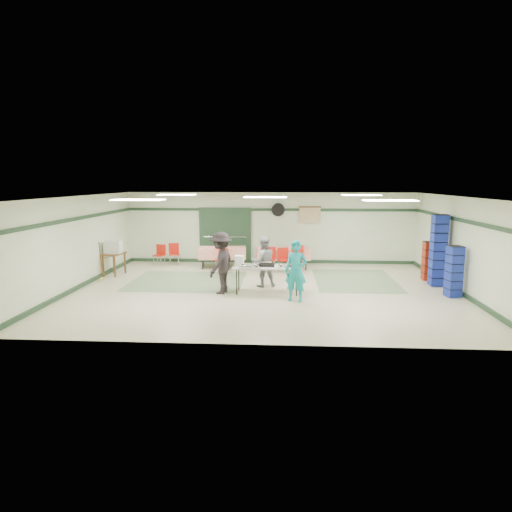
# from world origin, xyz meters

# --- Properties ---
(floor) EXTENTS (11.00, 11.00, 0.00)m
(floor) POSITION_xyz_m (0.00, 0.00, 0.00)
(floor) COLOR beige
(floor) RESTS_ON ground
(ceiling) EXTENTS (11.00, 11.00, 0.00)m
(ceiling) POSITION_xyz_m (0.00, 0.00, 2.70)
(ceiling) COLOR silver
(ceiling) RESTS_ON wall_back
(wall_back) EXTENTS (11.00, 0.00, 11.00)m
(wall_back) POSITION_xyz_m (0.00, 4.50, 1.35)
(wall_back) COLOR beige
(wall_back) RESTS_ON floor
(wall_front) EXTENTS (11.00, 0.00, 11.00)m
(wall_front) POSITION_xyz_m (0.00, -4.50, 1.35)
(wall_front) COLOR beige
(wall_front) RESTS_ON floor
(wall_left) EXTENTS (0.00, 9.00, 9.00)m
(wall_left) POSITION_xyz_m (-5.50, 0.00, 1.35)
(wall_left) COLOR beige
(wall_left) RESTS_ON floor
(wall_right) EXTENTS (0.00, 9.00, 9.00)m
(wall_right) POSITION_xyz_m (5.50, 0.00, 1.35)
(wall_right) COLOR beige
(wall_right) RESTS_ON floor
(trim_back) EXTENTS (11.00, 0.06, 0.10)m
(trim_back) POSITION_xyz_m (0.00, 4.47, 2.05)
(trim_back) COLOR #1F3A24
(trim_back) RESTS_ON wall_back
(baseboard_back) EXTENTS (11.00, 0.06, 0.12)m
(baseboard_back) POSITION_xyz_m (0.00, 4.47, 0.06)
(baseboard_back) COLOR #1F3A24
(baseboard_back) RESTS_ON floor
(trim_left) EXTENTS (0.06, 9.00, 0.10)m
(trim_left) POSITION_xyz_m (-5.47, 0.00, 2.05)
(trim_left) COLOR #1F3A24
(trim_left) RESTS_ON wall_back
(baseboard_left) EXTENTS (0.06, 9.00, 0.12)m
(baseboard_left) POSITION_xyz_m (-5.47, 0.00, 0.06)
(baseboard_left) COLOR #1F3A24
(baseboard_left) RESTS_ON floor
(trim_right) EXTENTS (0.06, 9.00, 0.10)m
(trim_right) POSITION_xyz_m (5.47, 0.00, 2.05)
(trim_right) COLOR #1F3A24
(trim_right) RESTS_ON wall_back
(baseboard_right) EXTENTS (0.06, 9.00, 0.12)m
(baseboard_right) POSITION_xyz_m (5.47, 0.00, 0.06)
(baseboard_right) COLOR #1F3A24
(baseboard_right) RESTS_ON floor
(green_patch_a) EXTENTS (3.50, 3.00, 0.01)m
(green_patch_a) POSITION_xyz_m (-2.50, 1.00, 0.00)
(green_patch_a) COLOR gray
(green_patch_a) RESTS_ON floor
(green_patch_b) EXTENTS (2.50, 3.50, 0.01)m
(green_patch_b) POSITION_xyz_m (2.80, 1.50, 0.00)
(green_patch_b) COLOR gray
(green_patch_b) RESTS_ON floor
(double_door_left) EXTENTS (0.90, 0.06, 2.10)m
(double_door_left) POSITION_xyz_m (-2.20, 4.44, 1.05)
(double_door_left) COLOR #9A9D9A
(double_door_left) RESTS_ON floor
(double_door_right) EXTENTS (0.90, 0.06, 2.10)m
(double_door_right) POSITION_xyz_m (-1.25, 4.44, 1.05)
(double_door_right) COLOR #9A9D9A
(double_door_right) RESTS_ON floor
(door_frame) EXTENTS (2.00, 0.03, 2.15)m
(door_frame) POSITION_xyz_m (-1.73, 4.42, 1.05)
(door_frame) COLOR #1F3A24
(door_frame) RESTS_ON floor
(wall_fan) EXTENTS (0.50, 0.10, 0.50)m
(wall_fan) POSITION_xyz_m (0.30, 4.44, 2.05)
(wall_fan) COLOR black
(wall_fan) RESTS_ON wall_back
(scroll_banner) EXTENTS (0.80, 0.02, 0.60)m
(scroll_banner) POSITION_xyz_m (1.50, 4.44, 1.85)
(scroll_banner) COLOR tan
(scroll_banner) RESTS_ON wall_back
(serving_table) EXTENTS (1.92, 0.78, 0.76)m
(serving_table) POSITION_xyz_m (0.07, -0.34, 0.72)
(serving_table) COLOR #BAB9B4
(serving_table) RESTS_ON floor
(sheet_tray_right) EXTENTS (0.64, 0.48, 0.02)m
(sheet_tray_right) POSITION_xyz_m (0.70, -0.36, 0.77)
(sheet_tray_right) COLOR silver
(sheet_tray_right) RESTS_ON serving_table
(sheet_tray_mid) EXTENTS (0.54, 0.41, 0.02)m
(sheet_tray_mid) POSITION_xyz_m (-0.07, -0.19, 0.77)
(sheet_tray_mid) COLOR silver
(sheet_tray_mid) RESTS_ON serving_table
(sheet_tray_left) EXTENTS (0.60, 0.45, 0.02)m
(sheet_tray_left) POSITION_xyz_m (-0.41, -0.49, 0.77)
(sheet_tray_left) COLOR silver
(sheet_tray_left) RESTS_ON serving_table
(baking_pan) EXTENTS (0.44, 0.28, 0.08)m
(baking_pan) POSITION_xyz_m (0.06, -0.34, 0.80)
(baking_pan) COLOR black
(baking_pan) RESTS_ON serving_table
(foam_box_stack) EXTENTS (0.25, 0.23, 0.28)m
(foam_box_stack) POSITION_xyz_m (-0.72, -0.25, 0.90)
(foam_box_stack) COLOR white
(foam_box_stack) RESTS_ON serving_table
(volunteer_teal) EXTENTS (0.67, 0.54, 1.61)m
(volunteer_teal) POSITION_xyz_m (0.86, -1.18, 0.81)
(volunteer_teal) COLOR teal
(volunteer_teal) RESTS_ON floor
(volunteer_grey) EXTENTS (0.87, 0.76, 1.51)m
(volunteer_grey) POSITION_xyz_m (-0.07, 0.43, 0.76)
(volunteer_grey) COLOR gray
(volunteer_grey) RESTS_ON floor
(volunteer_dark) EXTENTS (0.95, 1.26, 1.74)m
(volunteer_dark) POSITION_xyz_m (-1.22, -0.46, 0.87)
(volunteer_dark) COLOR black
(volunteer_dark) RESTS_ON floor
(dining_table_a) EXTENTS (1.95, 1.02, 0.77)m
(dining_table_a) POSITION_xyz_m (0.51, 3.27, 0.57)
(dining_table_a) COLOR red
(dining_table_a) RESTS_ON floor
(dining_table_b) EXTENTS (1.74, 0.90, 0.77)m
(dining_table_b) POSITION_xyz_m (-1.69, 3.27, 0.57)
(dining_table_b) COLOR red
(dining_table_b) RESTS_ON floor
(chair_a) EXTENTS (0.49, 0.49, 0.84)m
(chair_a) POSITION_xyz_m (0.53, 2.70, 0.51)
(chair_a) COLOR red
(chair_a) RESTS_ON floor
(chair_b) EXTENTS (0.42, 0.42, 0.85)m
(chair_b) POSITION_xyz_m (0.05, 2.71, 0.52)
(chair_b) COLOR red
(chair_b) RESTS_ON floor
(chair_c) EXTENTS (0.47, 0.47, 0.92)m
(chair_c) POSITION_xyz_m (1.02, 2.71, 0.57)
(chair_c) COLOR red
(chair_c) RESTS_ON floor
(chair_d) EXTENTS (0.48, 0.48, 0.81)m
(chair_d) POSITION_xyz_m (-1.62, 2.70, 0.49)
(chair_d) COLOR red
(chair_d) RESTS_ON floor
(chair_loose_a) EXTENTS (0.48, 0.48, 0.82)m
(chair_loose_a) POSITION_xyz_m (-3.58, 3.75, 0.50)
(chair_loose_a) COLOR red
(chair_loose_a) RESTS_ON floor
(chair_loose_b) EXTENTS (0.45, 0.45, 0.80)m
(chair_loose_b) POSITION_xyz_m (-4.06, 3.55, 0.49)
(chair_loose_b) COLOR red
(chair_loose_b) RESTS_ON floor
(crate_stack_blue_a) EXTENTS (0.42, 0.42, 2.16)m
(crate_stack_blue_a) POSITION_xyz_m (5.15, 0.87, 1.08)
(crate_stack_blue_a) COLOR #192E97
(crate_stack_blue_a) RESTS_ON floor
(crate_stack_red) EXTENTS (0.38, 0.38, 1.24)m
(crate_stack_red) POSITION_xyz_m (5.15, 1.64, 0.62)
(crate_stack_red) COLOR maroon
(crate_stack_red) RESTS_ON floor
(crate_stack_blue_b) EXTENTS (0.42, 0.42, 1.41)m
(crate_stack_blue_b) POSITION_xyz_m (5.15, -0.48, 0.70)
(crate_stack_blue_b) COLOR #192E97
(crate_stack_blue_b) RESTS_ON floor
(printer_table) EXTENTS (0.66, 0.89, 0.74)m
(printer_table) POSITION_xyz_m (-5.15, 1.81, 0.63)
(printer_table) COLOR brown
(printer_table) RESTS_ON floor
(office_printer) EXTENTS (0.55, 0.49, 0.41)m
(office_printer) POSITION_xyz_m (-5.15, 1.81, 0.95)
(office_printer) COLOR silver
(office_printer) RESTS_ON printer_table
(broom) EXTENTS (0.06, 0.20, 1.23)m
(broom) POSITION_xyz_m (-5.23, 0.92, 0.64)
(broom) COLOR brown
(broom) RESTS_ON floor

